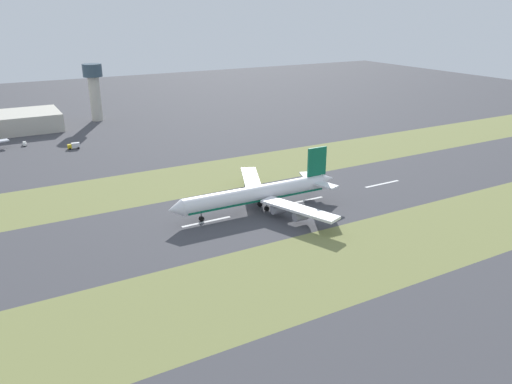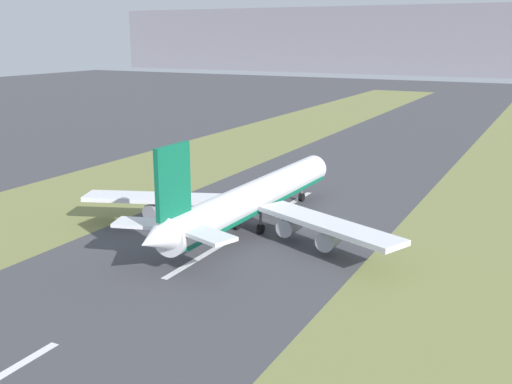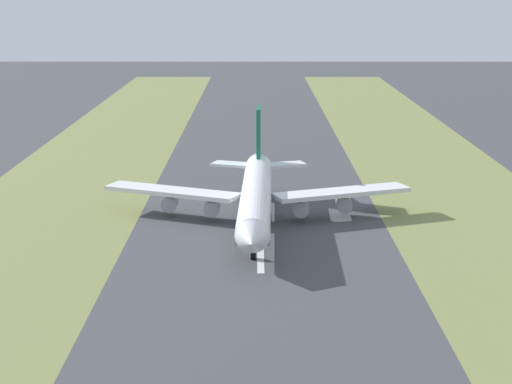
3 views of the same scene
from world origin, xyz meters
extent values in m
plane|color=#424247|center=(0.00, 0.00, 0.00)|extent=(800.00, 800.00, 0.00)
cube|color=olive|center=(-45.00, 0.00, 0.00)|extent=(40.00, 600.00, 0.01)
cube|color=olive|center=(45.00, 0.00, 0.00)|extent=(40.00, 600.00, 0.01)
cube|color=silver|center=(0.00, -63.90, 0.01)|extent=(1.20, 18.00, 0.01)
cube|color=silver|center=(0.00, -23.90, 0.01)|extent=(1.20, 18.00, 0.01)
cube|color=silver|center=(0.00, 16.10, 0.01)|extent=(1.20, 18.00, 0.01)
cylinder|color=white|center=(0.82, -3.90, 6.20)|extent=(7.21, 56.12, 6.00)
cone|color=white|center=(1.48, 26.60, 6.20)|extent=(5.99, 5.13, 5.88)
cone|color=white|center=(0.14, -34.89, 7.00)|extent=(5.23, 6.11, 5.10)
cube|color=#0F6647|center=(0.82, -3.90, 4.55)|extent=(6.87, 53.87, 0.70)
cube|color=white|center=(-16.84, -10.74, 5.30)|extent=(29.24, 15.89, 0.90)
cube|color=white|center=(18.16, -11.50, 5.30)|extent=(29.01, 16.96, 0.90)
cylinder|color=#93939E|center=(-8.27, -7.70, 2.85)|extent=(3.30, 4.87, 3.20)
cylinder|color=#93939E|center=(-17.34, -11.01, 2.85)|extent=(3.30, 4.87, 3.20)
cylinder|color=#93939E|center=(9.73, -8.09, 2.85)|extent=(3.30, 4.87, 3.20)
cylinder|color=#93939E|center=(18.65, -11.79, 2.85)|extent=(3.30, 4.87, 3.20)
cube|color=#0F6647|center=(0.25, -29.89, 14.70)|extent=(0.97, 8.02, 11.00)
cube|color=white|center=(-5.25, -29.77, 7.20)|extent=(10.84, 7.10, 0.60)
cube|color=white|center=(5.75, -30.01, 7.20)|extent=(10.89, 7.45, 0.60)
cylinder|color=#59595E|center=(1.28, 17.38, 2.50)|extent=(0.50, 0.50, 3.20)
cylinder|color=black|center=(1.28, 17.38, 0.90)|extent=(0.94, 1.82, 1.80)
cylinder|color=#59595E|center=(-1.85, -6.84, 2.50)|extent=(0.50, 0.50, 3.20)
cylinder|color=black|center=(-1.85, -6.84, 0.90)|extent=(0.94, 1.82, 1.80)
cylinder|color=#59595E|center=(3.35, -6.95, 2.50)|extent=(0.50, 0.50, 3.20)
cylinder|color=black|center=(3.35, -6.95, 0.90)|extent=(0.94, 1.82, 1.80)
camera|label=1|loc=(-145.42, 78.01, 69.26)|focal=35.00mm
camera|label=2|loc=(51.02, -101.41, 35.75)|focal=42.00mm
camera|label=3|loc=(0.76, 159.81, 45.95)|focal=60.00mm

